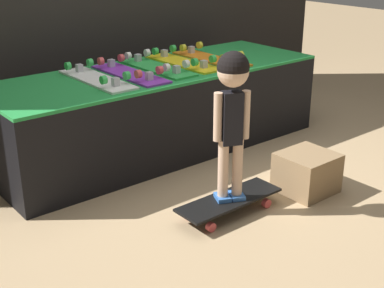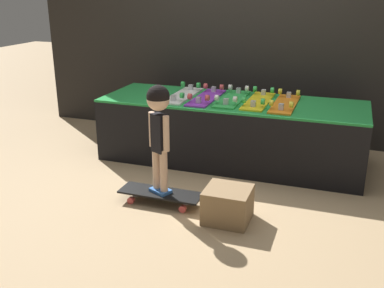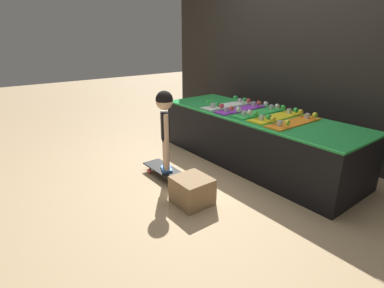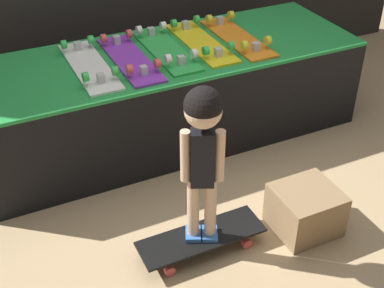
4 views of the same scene
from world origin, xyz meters
name	(u,v)px [view 2 (image 2 of 4)]	position (x,y,z in m)	size (l,w,h in m)	color
ground_plane	(214,182)	(0.00, 0.00, 0.00)	(16.00, 16.00, 0.00)	tan
back_wall	(253,26)	(0.00, 1.33, 1.19)	(4.90, 0.10, 2.38)	black
display_rack	(231,131)	(0.00, 0.54, 0.29)	(2.40, 0.81, 0.59)	black
skateboard_white_on_rack	(183,94)	(-0.48, 0.54, 0.61)	(0.19, 0.70, 0.09)	white
skateboard_purple_on_rack	(206,97)	(-0.24, 0.53, 0.61)	(0.19, 0.70, 0.09)	purple
skateboard_green_on_rack	(232,98)	(0.00, 0.56, 0.61)	(0.19, 0.70, 0.09)	green
skateboard_yellow_on_rack	(259,100)	(0.24, 0.56, 0.61)	(0.19, 0.70, 0.09)	yellow
skateboard_orange_on_rack	(285,103)	(0.48, 0.53, 0.61)	(0.19, 0.70, 0.09)	orange
skateboard_on_floor	(161,194)	(-0.27, -0.50, 0.07)	(0.64, 0.20, 0.09)	black
child	(159,119)	(-0.27, -0.50, 0.67)	(0.19, 0.17, 0.83)	#3870C6
storage_box	(228,205)	(0.28, -0.59, 0.12)	(0.32, 0.30, 0.24)	#8E704C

